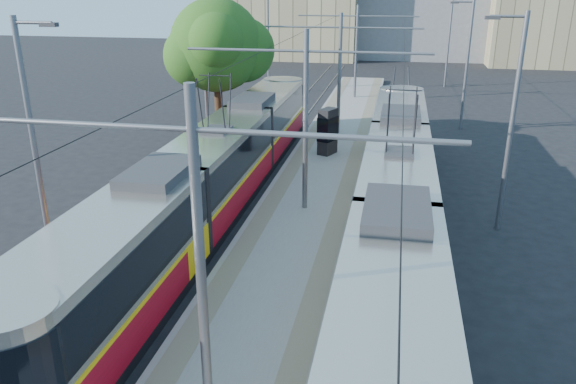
# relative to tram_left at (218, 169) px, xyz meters

# --- Properties ---
(ground) EXTENTS (160.00, 160.00, 0.00)m
(ground) POSITION_rel_tram_left_xyz_m (3.60, -8.01, -1.71)
(ground) COLOR black
(ground) RESTS_ON ground
(platform) EXTENTS (4.00, 50.00, 0.30)m
(platform) POSITION_rel_tram_left_xyz_m (3.60, 8.99, -1.56)
(platform) COLOR gray
(platform) RESTS_ON ground
(tactile_strip_left) EXTENTS (0.70, 50.00, 0.01)m
(tactile_strip_left) POSITION_rel_tram_left_xyz_m (2.15, 8.99, -1.40)
(tactile_strip_left) COLOR gray
(tactile_strip_left) RESTS_ON platform
(tactile_strip_right) EXTENTS (0.70, 50.00, 0.01)m
(tactile_strip_right) POSITION_rel_tram_left_xyz_m (5.05, 8.99, -1.40)
(tactile_strip_right) COLOR gray
(tactile_strip_right) RESTS_ON platform
(rails) EXTENTS (8.71, 70.00, 0.03)m
(rails) POSITION_rel_tram_left_xyz_m (3.60, 8.99, -1.69)
(rails) COLOR gray
(rails) RESTS_ON ground
(track_arrow) EXTENTS (1.20, 5.00, 0.01)m
(track_arrow) POSITION_rel_tram_left_xyz_m (-0.00, -11.01, -1.70)
(track_arrow) COLOR silver
(track_arrow) RESTS_ON ground
(tram_left) EXTENTS (2.43, 28.40, 5.50)m
(tram_left) POSITION_rel_tram_left_xyz_m (0.00, 0.00, 0.00)
(tram_left) COLOR black
(tram_left) RESTS_ON ground
(tram_right) EXTENTS (2.43, 28.05, 5.50)m
(tram_right) POSITION_rel_tram_left_xyz_m (7.20, -1.77, 0.15)
(tram_right) COLOR black
(tram_right) RESTS_ON ground
(catenary) EXTENTS (9.20, 70.00, 7.00)m
(catenary) POSITION_rel_tram_left_xyz_m (3.60, 6.15, 2.81)
(catenary) COLOR slate
(catenary) RESTS_ON platform
(street_lamps) EXTENTS (15.18, 38.22, 8.00)m
(street_lamps) POSITION_rel_tram_left_xyz_m (3.60, 12.99, 2.47)
(street_lamps) COLOR slate
(street_lamps) RESTS_ON ground
(shelter) EXTENTS (1.06, 1.28, 2.43)m
(shelter) POSITION_rel_tram_left_xyz_m (3.51, 7.78, -0.14)
(shelter) COLOR black
(shelter) RESTS_ON platform
(tree) EXTENTS (5.63, 5.20, 8.18)m
(tree) POSITION_rel_tram_left_xyz_m (-2.68, 9.77, 3.82)
(tree) COLOR #382314
(tree) RESTS_ON ground
(building_right) EXTENTS (14.28, 10.20, 11.30)m
(building_right) POSITION_rel_tram_left_xyz_m (23.60, 49.99, 3.95)
(building_right) COLOR tan
(building_right) RESTS_ON ground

